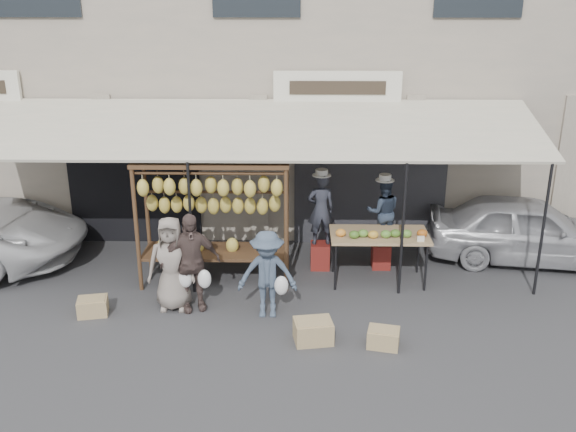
# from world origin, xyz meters

# --- Properties ---
(ground_plane) EXTENTS (90.00, 90.00, 0.00)m
(ground_plane) POSITION_xyz_m (0.00, 0.00, 0.00)
(ground_plane) COLOR #2D2D30
(shophouse) EXTENTS (24.00, 6.15, 7.30)m
(shophouse) POSITION_xyz_m (-0.00, 6.50, 3.65)
(shophouse) COLOR #A19281
(shophouse) RESTS_ON ground_plane
(awning) EXTENTS (10.00, 2.35, 2.92)m
(awning) POSITION_xyz_m (0.01, 2.28, 2.57)
(awning) COLOR beige
(awning) RESTS_ON ground_plane
(banana_rack) EXTENTS (2.60, 0.90, 2.24)m
(banana_rack) POSITION_xyz_m (-0.68, 1.55, 1.57)
(banana_rack) COLOR #46321A
(banana_rack) RESTS_ON ground_plane
(produce_table) EXTENTS (1.70, 0.90, 1.04)m
(produce_table) POSITION_xyz_m (2.18, 1.58, 0.88)
(produce_table) COLOR #9F7A56
(produce_table) RESTS_ON ground_plane
(vendor_left) EXTENTS (0.53, 0.38, 1.33)m
(vendor_left) POSITION_xyz_m (1.19, 2.17, 1.16)
(vendor_left) COLOR #2B2E39
(vendor_left) RESTS_ON stool_left
(vendor_right) EXTENTS (0.62, 0.49, 1.25)m
(vendor_right) POSITION_xyz_m (2.32, 2.21, 1.10)
(vendor_right) COLOR #273245
(vendor_right) RESTS_ON stool_right
(customer_left) EXTENTS (0.77, 0.50, 1.56)m
(customer_left) POSITION_xyz_m (-1.24, 0.57, 0.78)
(customer_left) COLOR gray
(customer_left) RESTS_ON ground_plane
(customer_mid) EXTENTS (1.03, 0.69, 1.63)m
(customer_mid) POSITION_xyz_m (-0.93, 0.55, 0.82)
(customer_mid) COLOR #4F3E3A
(customer_mid) RESTS_ON ground_plane
(customer_right) EXTENTS (0.93, 0.54, 1.43)m
(customer_right) POSITION_xyz_m (0.30, 0.34, 0.72)
(customer_right) COLOR #3E4C60
(customer_right) RESTS_ON ground_plane
(stool_left) EXTENTS (0.37, 0.37, 0.49)m
(stool_left) POSITION_xyz_m (1.19, 2.17, 0.24)
(stool_left) COLOR maroon
(stool_left) RESTS_ON ground_plane
(stool_right) EXTENTS (0.35, 0.35, 0.47)m
(stool_right) POSITION_xyz_m (2.32, 2.21, 0.23)
(stool_right) COLOR maroon
(stool_right) RESTS_ON ground_plane
(crate_near_a) EXTENTS (0.61, 0.50, 0.33)m
(crate_near_a) POSITION_xyz_m (1.01, -0.44, 0.16)
(crate_near_a) COLOR tan
(crate_near_a) RESTS_ON ground_plane
(crate_near_b) EXTENTS (0.51, 0.43, 0.27)m
(crate_near_b) POSITION_xyz_m (2.02, -0.56, 0.13)
(crate_near_b) COLOR tan
(crate_near_b) RESTS_ON ground_plane
(crate_far) EXTENTS (0.52, 0.43, 0.28)m
(crate_far) POSITION_xyz_m (-2.49, 0.32, 0.14)
(crate_far) COLOR tan
(crate_far) RESTS_ON ground_plane
(sedan) EXTENTS (3.88, 2.02, 1.26)m
(sedan) POSITION_xyz_m (5.10, 2.58, 0.63)
(sedan) COLOR #9F9FA4
(sedan) RESTS_ON ground_plane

